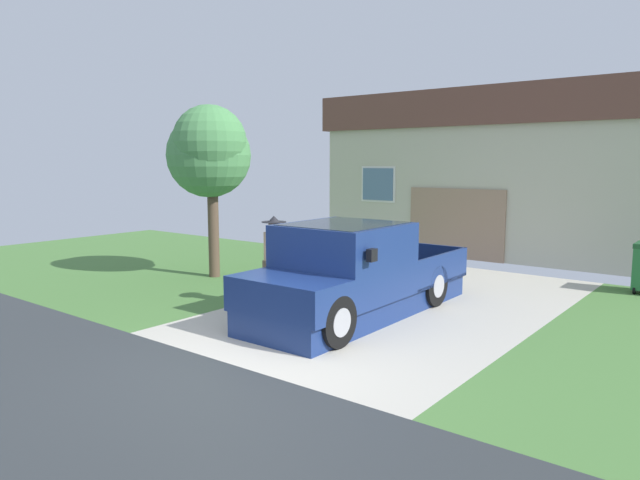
{
  "coord_description": "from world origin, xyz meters",
  "views": [
    {
      "loc": [
        5.46,
        -5.27,
        2.76
      ],
      "look_at": [
        -0.99,
        2.98,
        1.35
      ],
      "focal_mm": 32.38,
      "sensor_mm": 36.0,
      "label": 1
    }
  ],
  "objects_px": {
    "handbag": "(272,304)",
    "front_yard_tree": "(209,153)",
    "person_with_hat": "(274,256)",
    "house_with_garage": "(521,172)",
    "pickup_truck": "(348,276)"
  },
  "relations": [
    {
      "from": "person_with_hat",
      "to": "handbag",
      "type": "distance_m",
      "value": 0.92
    },
    {
      "from": "handbag",
      "to": "house_with_garage",
      "type": "relative_size",
      "value": 0.04
    },
    {
      "from": "person_with_hat",
      "to": "front_yard_tree",
      "type": "bearing_deg",
      "value": 149.39
    },
    {
      "from": "front_yard_tree",
      "to": "house_with_garage",
      "type": "bearing_deg",
      "value": 64.5
    },
    {
      "from": "person_with_hat",
      "to": "front_yard_tree",
      "type": "relative_size",
      "value": 0.43
    },
    {
      "from": "person_with_hat",
      "to": "house_with_garage",
      "type": "bearing_deg",
      "value": 75.16
    },
    {
      "from": "handbag",
      "to": "front_yard_tree",
      "type": "distance_m",
      "value": 4.73
    },
    {
      "from": "handbag",
      "to": "front_yard_tree",
      "type": "relative_size",
      "value": 0.1
    },
    {
      "from": "person_with_hat",
      "to": "house_with_garage",
      "type": "xyz_separation_m",
      "value": [
        1.08,
        10.4,
        1.47
      ]
    },
    {
      "from": "front_yard_tree",
      "to": "handbag",
      "type": "bearing_deg",
      "value": -24.51
    },
    {
      "from": "house_with_garage",
      "to": "person_with_hat",
      "type": "bearing_deg",
      "value": -95.9
    },
    {
      "from": "house_with_garage",
      "to": "front_yard_tree",
      "type": "distance_m",
      "value": 10.1
    },
    {
      "from": "person_with_hat",
      "to": "handbag",
      "type": "relative_size",
      "value": 4.12
    },
    {
      "from": "handbag",
      "to": "house_with_garage",
      "type": "height_order",
      "value": "house_with_garage"
    },
    {
      "from": "handbag",
      "to": "pickup_truck",
      "type": "bearing_deg",
      "value": 19.99
    }
  ]
}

